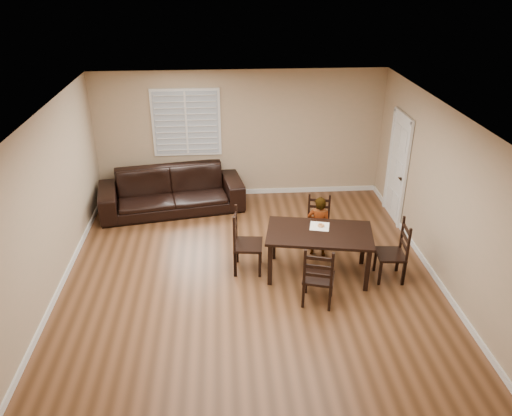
# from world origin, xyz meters

# --- Properties ---
(ground) EXTENTS (7.00, 7.00, 0.00)m
(ground) POSITION_xyz_m (0.00, 0.00, 0.00)
(ground) COLOR brown
(ground) RESTS_ON ground
(room) EXTENTS (6.04, 7.04, 2.72)m
(room) POSITION_xyz_m (0.04, 0.18, 1.81)
(room) COLOR tan
(room) RESTS_ON ground
(dining_table) EXTENTS (1.80, 1.21, 0.78)m
(dining_table) POSITION_xyz_m (1.11, 0.29, 0.69)
(dining_table) COLOR black
(dining_table) RESTS_ON ground
(chair_near) EXTENTS (0.48, 0.46, 0.92)m
(chair_near) POSITION_xyz_m (1.30, 1.32, 0.42)
(chair_near) COLOR black
(chair_near) RESTS_ON ground
(chair_far) EXTENTS (0.55, 0.53, 1.00)m
(chair_far) POSITION_xyz_m (0.94, -0.57, 0.45)
(chair_far) COLOR black
(chair_far) RESTS_ON ground
(chair_left) EXTENTS (0.51, 0.54, 1.09)m
(chair_left) POSITION_xyz_m (-0.14, 0.51, 0.50)
(chair_left) COLOR black
(chair_left) RESTS_ON ground
(chair_right) EXTENTS (0.47, 0.49, 1.02)m
(chair_right) POSITION_xyz_m (2.36, 0.07, 0.46)
(chair_right) COLOR black
(chair_right) RESTS_ON ground
(child) EXTENTS (0.47, 0.38, 1.11)m
(child) POSITION_xyz_m (1.22, 0.88, 0.55)
(child) COLOR gray
(child) RESTS_ON ground
(napkin) EXTENTS (0.36, 0.36, 0.00)m
(napkin) POSITION_xyz_m (1.15, 0.47, 0.78)
(napkin) COLOR white
(napkin) RESTS_ON dining_table
(donut) EXTENTS (0.11, 0.11, 0.04)m
(donut) POSITION_xyz_m (1.17, 0.47, 0.80)
(donut) COLOR #C37D46
(donut) RESTS_ON napkin
(sofa) EXTENTS (3.01, 1.59, 0.84)m
(sofa) POSITION_xyz_m (-1.44, 2.83, 0.42)
(sofa) COLOR black
(sofa) RESTS_ON ground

